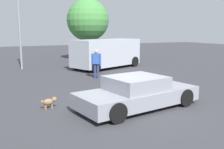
{
  "coord_description": "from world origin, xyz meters",
  "views": [
    {
      "loc": [
        -4.65,
        -7.65,
        2.73
      ],
      "look_at": [
        0.27,
        1.84,
        0.9
      ],
      "focal_mm": 41.27,
      "sensor_mm": 36.0,
      "label": 1
    }
  ],
  "objects": [
    {
      "name": "sedan_foreground",
      "position": [
        0.24,
        -0.16,
        0.54
      ],
      "size": [
        4.66,
        2.4,
        1.15
      ],
      "rotation": [
        0.0,
        0.0,
        0.13
      ],
      "color": "gray",
      "rests_on": "ground_plane"
    },
    {
      "name": "ground_plane",
      "position": [
        0.0,
        0.0,
        0.0
      ],
      "size": [
        80.0,
        80.0,
        0.0
      ],
      "primitive_type": "plane",
      "color": "#38383D"
    },
    {
      "name": "tree_back_center",
      "position": [
        4.51,
        14.88,
        3.67
      ],
      "size": [
        3.87,
        3.87,
        5.62
      ],
      "color": "brown",
      "rests_on": "ground_plane"
    },
    {
      "name": "pedestrian",
      "position": [
        1.3,
        5.79,
        0.99
      ],
      "size": [
        0.47,
        0.44,
        1.67
      ],
      "rotation": [
        0.0,
        0.0,
        0.9
      ],
      "color": "navy",
      "rests_on": "ground_plane"
    },
    {
      "name": "van_white",
      "position": [
        3.65,
        9.23,
        1.14
      ],
      "size": [
        5.72,
        3.76,
        2.1
      ],
      "rotation": [
        0.0,
        0.0,
        0.35
      ],
      "color": "#B2B7C1",
      "rests_on": "ground_plane"
    },
    {
      "name": "dog",
      "position": [
        -2.57,
        1.17,
        0.25
      ],
      "size": [
        0.59,
        0.24,
        0.4
      ],
      "rotation": [
        0.0,
        0.0,
        0.04
      ],
      "color": "olive",
      "rests_on": "ground_plane"
    }
  ]
}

